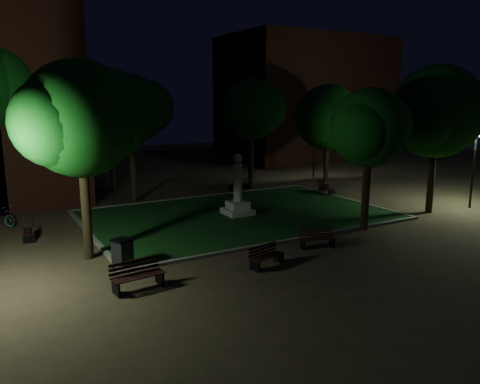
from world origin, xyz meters
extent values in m
plane|color=#463726|center=(0.00, 0.00, 0.00)|extent=(80.00, 80.00, 0.00)
cube|color=#154115|center=(0.00, 2.00, 0.04)|extent=(15.00, 10.00, 0.08)
cube|color=slate|center=(0.00, -3.10, 0.06)|extent=(15.40, 0.20, 0.12)
cube|color=slate|center=(0.00, 7.10, 0.06)|extent=(15.40, 0.20, 0.12)
cube|color=slate|center=(-7.60, 2.00, 0.06)|extent=(0.20, 10.00, 0.12)
cube|color=slate|center=(7.60, 2.00, 0.06)|extent=(0.20, 10.00, 0.12)
cube|color=#AEABA0|center=(0.00, 2.00, 0.23)|extent=(1.40, 1.40, 0.30)
cube|color=#AEABA0|center=(0.00, 2.00, 0.58)|extent=(1.00, 1.00, 0.40)
cylinder|color=#AEABA0|center=(0.00, 2.00, 1.78)|extent=(0.44, 0.44, 2.00)
sphere|color=#AEABA0|center=(0.00, 2.00, 3.03)|extent=(0.50, 0.50, 0.50)
cube|color=#4E2418|center=(18.00, 20.00, 6.00)|extent=(16.00, 10.00, 12.00)
cylinder|color=black|center=(-8.28, -0.97, 2.03)|extent=(0.36, 0.36, 4.07)
sphere|color=#0F5313|center=(-8.28, -0.97, 5.36)|extent=(4.32, 4.32, 4.32)
sphere|color=#0F5313|center=(-7.20, -0.77, 5.46)|extent=(3.46, 3.46, 3.46)
sphere|color=#0F5313|center=(-9.14, -1.27, 5.26)|extent=(3.24, 3.24, 3.24)
cylinder|color=black|center=(-3.76, 7.80, 2.13)|extent=(0.36, 0.36, 4.25)
sphere|color=#0F5313|center=(-3.76, 7.80, 5.45)|extent=(4.00, 4.00, 4.00)
sphere|color=#0F5313|center=(-2.76, 8.00, 5.55)|extent=(3.20, 3.20, 3.20)
sphere|color=#0F5313|center=(-4.56, 7.50, 5.35)|extent=(3.00, 3.00, 3.00)
cylinder|color=black|center=(4.65, 8.43, 2.06)|extent=(0.36, 0.36, 4.11)
sphere|color=#0F5313|center=(4.65, 8.43, 5.34)|extent=(4.09, 4.09, 4.09)
sphere|color=#0F5313|center=(5.67, 8.63, 5.44)|extent=(3.27, 3.27, 3.27)
sphere|color=#0F5313|center=(3.83, 8.13, 5.24)|extent=(3.06, 3.06, 3.06)
cylinder|color=black|center=(10.71, 7.74, 1.64)|extent=(0.36, 0.36, 3.29)
sphere|color=#0F5313|center=(10.71, 7.74, 4.71)|extent=(4.74, 4.74, 4.74)
sphere|color=#0F5313|center=(11.90, 7.94, 4.81)|extent=(3.79, 3.79, 3.79)
sphere|color=#0F5313|center=(9.76, 7.44, 4.61)|extent=(3.56, 3.56, 3.56)
cylinder|color=black|center=(9.36, -2.50, 1.98)|extent=(0.36, 0.36, 3.96)
sphere|color=#0F5313|center=(9.36, -2.50, 5.41)|extent=(4.84, 4.84, 4.84)
sphere|color=#0F5313|center=(10.57, -2.30, 5.51)|extent=(3.87, 3.87, 3.87)
sphere|color=#0F5313|center=(8.39, -2.80, 5.31)|extent=(3.63, 3.63, 3.63)
cylinder|color=black|center=(3.93, -3.21, 1.85)|extent=(0.36, 0.36, 3.69)
sphere|color=#0F5313|center=(3.93, -3.21, 4.78)|extent=(3.61, 3.61, 3.61)
sphere|color=#0F5313|center=(4.84, -3.01, 4.88)|extent=(2.89, 2.89, 2.89)
sphere|color=#0F5313|center=(3.21, -3.51, 4.68)|extent=(2.71, 2.71, 2.71)
cylinder|color=black|center=(-3.85, 12.17, 2.23)|extent=(0.36, 0.36, 4.47)
sphere|color=#0F5313|center=(-3.85, 12.17, 5.81)|extent=(4.46, 4.46, 4.46)
sphere|color=#0F5313|center=(-2.74, 12.37, 5.91)|extent=(3.57, 3.57, 3.57)
sphere|color=#0F5313|center=(-4.74, 11.87, 5.71)|extent=(3.34, 3.34, 3.34)
cylinder|color=black|center=(12.31, -2.90, 2.05)|extent=(0.12, 0.12, 4.09)
cylinder|color=black|center=(12.31, -2.90, 4.09)|extent=(0.90, 0.08, 0.08)
sphere|color=#D8FFD8|center=(11.86, -2.90, 4.09)|extent=(0.28, 0.28, 0.28)
cylinder|color=black|center=(11.21, 9.82, 2.22)|extent=(0.12, 0.12, 4.43)
cylinder|color=black|center=(11.21, 9.82, 4.43)|extent=(0.90, 0.08, 0.08)
sphere|color=#D8FFD8|center=(10.76, 9.82, 4.43)|extent=(0.28, 0.28, 0.28)
sphere|color=#D8FFD8|center=(11.66, 9.82, 4.43)|extent=(0.28, 0.28, 0.28)
cube|color=black|center=(-3.41, -5.31, 0.20)|extent=(0.17, 0.49, 0.39)
cube|color=black|center=(-2.18, -5.02, 0.20)|extent=(0.17, 0.49, 0.39)
cube|color=black|center=(-2.75, -5.36, 0.40)|extent=(1.42, 0.41, 0.04)
cube|color=black|center=(-2.78, -5.24, 0.40)|extent=(1.42, 0.41, 0.04)
cube|color=black|center=(-2.81, -5.12, 0.40)|extent=(1.42, 0.41, 0.04)
cube|color=black|center=(-2.84, -4.99, 0.40)|extent=(1.42, 0.41, 0.04)
cube|color=black|center=(-2.85, -4.94, 0.49)|extent=(1.41, 0.38, 0.09)
cube|color=black|center=(-2.85, -4.94, 0.62)|extent=(1.41, 0.38, 0.09)
cube|color=black|center=(-2.85, -4.94, 0.74)|extent=(1.41, 0.38, 0.09)
cube|color=black|center=(-0.40, -4.16, 0.20)|extent=(0.21, 0.50, 0.40)
cube|color=black|center=(0.82, -4.55, 0.20)|extent=(0.21, 0.50, 0.40)
cube|color=black|center=(0.15, -4.54, 0.41)|extent=(1.42, 0.53, 0.04)
cube|color=black|center=(0.19, -4.42, 0.41)|extent=(1.42, 0.53, 0.04)
cube|color=black|center=(0.23, -4.30, 0.41)|extent=(1.42, 0.53, 0.04)
cube|color=black|center=(0.27, -4.18, 0.41)|extent=(1.42, 0.53, 0.04)
cube|color=black|center=(0.28, -4.12, 0.50)|extent=(1.41, 0.50, 0.09)
cube|color=black|center=(0.28, -4.12, 0.63)|extent=(1.41, 0.50, 0.09)
cube|color=black|center=(0.28, -4.12, 0.76)|extent=(1.41, 0.50, 0.09)
cube|color=black|center=(-8.30, -4.96, 0.24)|extent=(0.12, 0.59, 0.47)
cube|color=black|center=(-6.81, -4.82, 0.24)|extent=(0.12, 0.59, 0.47)
cube|color=black|center=(-7.53, -5.13, 0.48)|extent=(1.72, 0.26, 0.04)
cube|color=black|center=(-7.55, -4.98, 0.48)|extent=(1.72, 0.26, 0.04)
cube|color=black|center=(-7.56, -4.83, 0.48)|extent=(1.72, 0.26, 0.04)
cube|color=black|center=(-7.58, -4.68, 0.48)|extent=(1.72, 0.26, 0.04)
cube|color=black|center=(-7.58, -4.61, 0.59)|extent=(1.72, 0.23, 0.10)
cube|color=black|center=(-7.58, -4.61, 0.74)|extent=(1.72, 0.23, 0.10)
cube|color=black|center=(-7.58, -4.61, 0.89)|extent=(1.72, 0.23, 0.10)
cube|color=black|center=(-10.00, 3.45, 0.19)|extent=(0.47, 0.10, 0.38)
cube|color=black|center=(-10.12, 2.25, 0.19)|extent=(0.47, 0.10, 0.38)
cube|color=black|center=(-10.25, 2.87, 0.39)|extent=(0.21, 1.37, 0.03)
cube|color=black|center=(-10.13, 2.86, 0.39)|extent=(0.21, 1.37, 0.03)
cube|color=black|center=(-10.01, 2.84, 0.39)|extent=(0.21, 1.37, 0.03)
cube|color=black|center=(-9.89, 2.83, 0.39)|extent=(0.21, 1.37, 0.03)
cube|color=black|center=(-9.84, 2.83, 0.47)|extent=(0.19, 1.37, 0.08)
cube|color=black|center=(-9.84, 2.83, 0.59)|extent=(0.19, 1.37, 0.08)
cube|color=black|center=(-9.84, 2.83, 0.71)|extent=(0.19, 1.37, 0.08)
cube|color=black|center=(7.54, 3.36, 0.19)|extent=(0.48, 0.14, 0.38)
cube|color=black|center=(7.77, 4.54, 0.19)|extent=(0.48, 0.14, 0.38)
cube|color=black|center=(7.84, 3.91, 0.39)|extent=(0.34, 1.37, 0.03)
cube|color=black|center=(7.72, 3.94, 0.39)|extent=(0.34, 1.37, 0.03)
cube|color=black|center=(7.60, 3.96, 0.39)|extent=(0.34, 1.37, 0.03)
cube|color=black|center=(7.48, 3.98, 0.39)|extent=(0.34, 1.37, 0.03)
cube|color=black|center=(7.43, 3.99, 0.48)|extent=(0.31, 1.37, 0.08)
cube|color=black|center=(7.43, 3.99, 0.60)|extent=(0.31, 1.37, 0.08)
cube|color=black|center=(7.43, 3.99, 0.72)|extent=(0.31, 1.37, 0.08)
cube|color=black|center=(4.13, 8.17, 0.21)|extent=(0.16, 0.52, 0.41)
cube|color=black|center=(2.84, 7.90, 0.21)|extent=(0.16, 0.52, 0.41)
cube|color=black|center=(3.45, 8.24, 0.42)|extent=(1.50, 0.38, 0.04)
cube|color=black|center=(3.47, 8.11, 0.42)|extent=(1.50, 0.38, 0.04)
cube|color=black|center=(3.50, 7.98, 0.42)|extent=(1.50, 0.38, 0.04)
cube|color=black|center=(3.53, 7.85, 0.42)|extent=(1.50, 0.38, 0.04)
cube|color=black|center=(3.54, 7.79, 0.52)|extent=(1.49, 0.35, 0.09)
cube|color=black|center=(3.54, 7.79, 0.65)|extent=(1.49, 0.35, 0.09)
cube|color=black|center=(3.54, 7.79, 0.78)|extent=(1.49, 0.35, 0.09)
cube|color=black|center=(-7.43, -2.67, 0.51)|extent=(0.76, 0.76, 1.03)
cube|color=black|center=(-7.43, -2.67, 1.06)|extent=(0.85, 0.85, 0.07)
camera|label=1|loc=(-11.71, -18.89, 6.12)|focal=35.00mm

